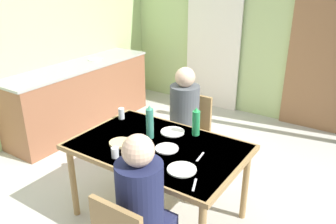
{
  "coord_description": "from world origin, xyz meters",
  "views": [
    {
      "loc": [
        1.79,
        -2.25,
        2.11
      ],
      "look_at": [
        0.32,
        -0.03,
        0.98
      ],
      "focal_mm": 36.62,
      "sensor_mm": 36.0,
      "label": 1
    }
  ],
  "objects": [
    {
      "name": "dinner_plate_near_left",
      "position": [
        0.69,
        -0.4,
        0.74
      ],
      "size": [
        0.22,
        0.22,
        0.01
      ],
      "primitive_type": "cylinder",
      "color": "white",
      "rests_on": "dining_table"
    },
    {
      "name": "water_bottle_green_far",
      "position": [
        0.49,
        0.17,
        0.85
      ],
      "size": [
        0.07,
        0.07,
        0.26
      ],
      "color": "#289A53",
      "rests_on": "dining_table"
    },
    {
      "name": "bread_plate_sliced",
      "position": [
        0.04,
        -0.33,
        0.74
      ],
      "size": [
        0.19,
        0.19,
        0.02
      ],
      "primitive_type": "cylinder",
      "color": "#DBB77A",
      "rests_on": "dining_table"
    },
    {
      "name": "drinking_glass_by_near_diner",
      "position": [
        0.15,
        -0.53,
        0.78
      ],
      "size": [
        0.06,
        0.06,
        0.09
      ],
      "primitive_type": "cylinder",
      "color": "silver",
      "rests_on": "dining_table"
    },
    {
      "name": "door_wooden",
      "position": [
        1.0,
        2.57,
        1.0
      ],
      "size": [
        0.8,
        0.05,
        2.0
      ],
      "primitive_type": "cube",
      "color": "#8D623F",
      "rests_on": "ground_plane"
    },
    {
      "name": "cutlery_fork_near",
      "position": [
        0.71,
        -0.15,
        0.73
      ],
      "size": [
        0.04,
        0.15,
        0.0
      ],
      "primitive_type": "cube",
      "rotation": [
        0.0,
        0.0,
        1.7
      ],
      "color": "silver",
      "rests_on": "dining_table"
    },
    {
      "name": "ground_plane",
      "position": [
        0.0,
        0.0,
        0.0
      ],
      "size": [
        6.9,
        6.9,
        0.0
      ],
      "primitive_type": "plane",
      "color": "#BAB8B1"
    },
    {
      "name": "dinner_plate_near_right",
      "position": [
        0.29,
        0.09,
        0.74
      ],
      "size": [
        0.22,
        0.22,
        0.01
      ],
      "primitive_type": "cylinder",
      "color": "white",
      "rests_on": "dining_table"
    },
    {
      "name": "chair_far_diner",
      "position": [
        0.16,
        0.65,
        0.5
      ],
      "size": [
        0.4,
        0.4,
        0.87
      ],
      "rotation": [
        0.0,
        0.0,
        3.14
      ],
      "color": "#987647",
      "rests_on": "ground_plane"
    },
    {
      "name": "wall_left",
      "position": [
        -2.04,
        0.66,
        1.35
      ],
      "size": [
        0.1,
        3.98,
        2.69
      ],
      "primitive_type": "cube",
      "color": "#ADC782",
      "rests_on": "ground_plane"
    },
    {
      "name": "person_near_diner",
      "position": [
        0.68,
        -0.87,
        0.78
      ],
      "size": [
        0.3,
        0.37,
        0.77
      ],
      "color": "#24294F",
      "rests_on": "ground_plane"
    },
    {
      "name": "drinking_glass_by_far_diner",
      "position": [
        -0.3,
        0.08,
        0.79
      ],
      "size": [
        0.06,
        0.06,
        0.11
      ],
      "primitive_type": "cylinder",
      "color": "silver",
      "rests_on": "dining_table"
    },
    {
      "name": "cutlery_knife_near",
      "position": [
        0.86,
        -0.51,
        0.73
      ],
      "size": [
        0.07,
        0.15,
        0.0
      ],
      "primitive_type": "cube",
      "rotation": [
        0.0,
        0.0,
        1.94
      ],
      "color": "silver",
      "rests_on": "dining_table"
    },
    {
      "name": "dining_table",
      "position": [
        0.32,
        -0.18,
        0.66
      ],
      "size": [
        1.43,
        0.95,
        0.73
      ],
      "color": "#987647",
      "rests_on": "ground_plane"
    },
    {
      "name": "person_far_diner",
      "position": [
        0.16,
        0.51,
        0.78
      ],
      "size": [
        0.3,
        0.37,
        0.77
      ],
      "rotation": [
        0.0,
        0.0,
        3.14
      ],
      "color": "#45495A",
      "rests_on": "ground_plane"
    },
    {
      "name": "kitchen_counter",
      "position": [
        -1.71,
        0.83,
        0.45
      ],
      "size": [
        0.61,
        2.24,
        0.91
      ],
      "color": "brown",
      "rests_on": "ground_plane"
    },
    {
      "name": "curtain_panel",
      "position": [
        -0.55,
        2.55,
        1.13
      ],
      "size": [
        0.9,
        0.03,
        2.26
      ],
      "primitive_type": "cube",
      "color": "white",
      "rests_on": "ground_plane"
    },
    {
      "name": "water_bottle_green_near",
      "position": [
        0.18,
        -0.1,
        0.88
      ],
      "size": [
        0.07,
        0.07,
        0.3
      ],
      "color": "#388771",
      "rests_on": "dining_table"
    },
    {
      "name": "wall_back",
      "position": [
        0.0,
        2.65,
        1.35
      ],
      "size": [
        4.29,
        0.1,
        2.69
      ],
      "primitive_type": "cube",
      "color": "#AEC885",
      "rests_on": "ground_plane"
    },
    {
      "name": "dinner_plate_far_center",
      "position": [
        0.42,
        -0.19,
        0.74
      ],
      "size": [
        0.19,
        0.19,
        0.01
      ],
      "primitive_type": "cylinder",
      "color": "white",
      "rests_on": "dining_table"
    }
  ]
}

